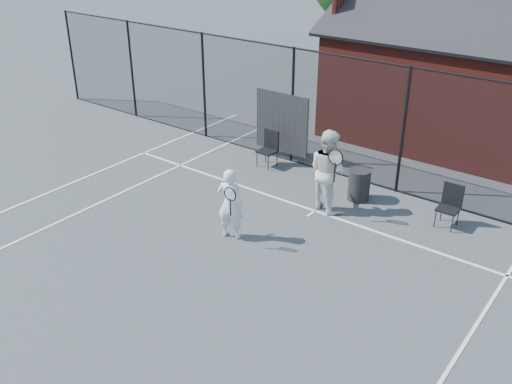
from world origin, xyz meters
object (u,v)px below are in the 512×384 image
Objects in this scene: player_back at (328,170)px; chair_right at (448,207)px; chair_left at (267,150)px; waste_bin at (359,185)px; player_front at (230,204)px; clubhouse at (447,84)px.

chair_right is at bearing 18.71° from player_back.
chair_left is 2.78m from waste_bin.
player_front is at bearing -63.70° from chair_left.
chair_left is (-1.50, 3.29, -0.30)m from player_front.
player_back reaches higher than waste_bin.
chair_right is (2.04, -4.90, -1.16)m from clubhouse.
chair_left is 4.84m from chair_right.
player_front is at bearing -112.57° from waste_bin.
player_front is 1.68× the size of chair_right.
chair_left is at bearing 114.46° from player_front.
waste_bin is at bearing 179.35° from chair_right.
player_back is 2.66m from chair_left.
clubhouse reaches higher than chair_right.
player_back is 1.07m from waste_bin.
player_back is (0.90, 2.23, 0.17)m from player_front.
player_front is 3.62m from chair_left.
player_front is at bearing -111.97° from player_back.
player_front is 2.08× the size of waste_bin.
clubhouse is 8.11m from player_front.
player_back is 2.06× the size of chair_right.
clubhouse is at bearing 86.04° from player_back.
chair_left is at bearing 176.63° from chair_right.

